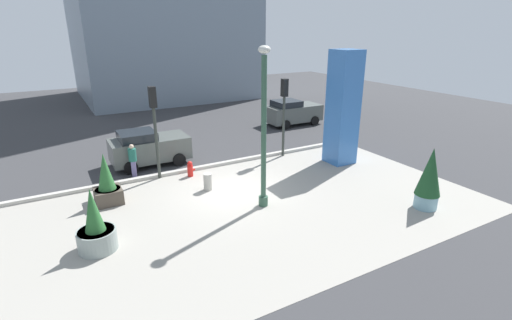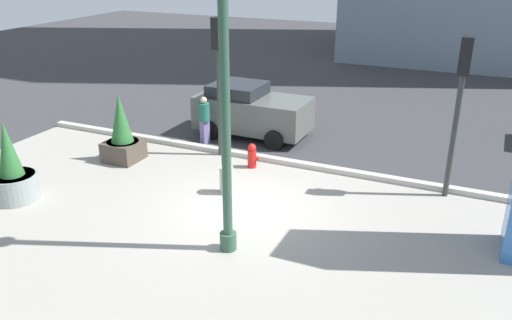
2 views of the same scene
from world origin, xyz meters
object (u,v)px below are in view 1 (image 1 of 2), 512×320
object	(u,v)px
lamp_post	(264,133)
art_pillar_blue	(343,108)
fire_hydrant	(190,169)
potted_plant_near_left	(107,184)
potted_plant_curbside	(429,178)
traffic_light_far_side	(154,118)
car_curb_east	(148,147)
traffic_light_corner	(284,104)
concrete_bollard	(208,182)
potted_plant_near_right	(96,230)
pedestrian_on_sidewalk	(133,159)
car_passing_lane	(292,112)

from	to	relation	value
lamp_post	art_pillar_blue	size ratio (longest dim) A/B	1.07
fire_hydrant	potted_plant_near_left	bearing A→B (deg)	-164.14
art_pillar_blue	fire_hydrant	size ratio (longest dim) A/B	7.50
art_pillar_blue	potted_plant_curbside	xyz separation A→B (m)	(-0.62, -5.67, -1.57)
traffic_light_far_side	car_curb_east	world-z (taller)	traffic_light_far_side
lamp_post	art_pillar_blue	xyz separation A→B (m)	(5.98, 2.42, -0.13)
art_pillar_blue	traffic_light_corner	xyz separation A→B (m)	(-1.99, 2.25, 0.00)
fire_hydrant	traffic_light_far_side	xyz separation A→B (m)	(-1.31, 0.52, 2.48)
concrete_bollard	traffic_light_far_side	bearing A→B (deg)	121.06
car_curb_east	traffic_light_far_side	bearing A→B (deg)	-92.48
potted_plant_near_right	traffic_light_corner	size ratio (longest dim) A/B	0.51
lamp_post	car_curb_east	distance (m)	7.67
traffic_light_corner	car_curb_east	world-z (taller)	traffic_light_corner
potted_plant_curbside	traffic_light_corner	distance (m)	8.19
traffic_light_far_side	pedestrian_on_sidewalk	world-z (taller)	traffic_light_far_side
art_pillar_blue	car_curb_east	bearing A→B (deg)	152.55
traffic_light_far_side	pedestrian_on_sidewalk	distance (m)	2.32
car_curb_east	car_passing_lane	bearing A→B (deg)	16.24
fire_hydrant	pedestrian_on_sidewalk	distance (m)	2.66
lamp_post	car_passing_lane	size ratio (longest dim) A/B	1.54
lamp_post	fire_hydrant	xyz separation A→B (m)	(-1.42, 4.31, -2.57)
traffic_light_corner	car_passing_lane	size ratio (longest dim) A/B	1.05
concrete_bollard	traffic_light_far_side	distance (m)	3.71
pedestrian_on_sidewalk	potted_plant_curbside	bearing A→B (deg)	-44.16
potted_plant_near_left	car_curb_east	size ratio (longest dim) A/B	0.54
potted_plant_near_left	car_curb_east	distance (m)	4.49
potted_plant_curbside	traffic_light_far_side	size ratio (longest dim) A/B	0.58
traffic_light_corner	car_curb_east	distance (m)	7.25
traffic_light_far_side	traffic_light_corner	bearing A→B (deg)	-1.29
art_pillar_blue	car_curb_east	world-z (taller)	art_pillar_blue
potted_plant_curbside	traffic_light_far_side	xyz separation A→B (m)	(-8.09, 8.07, 1.60)
potted_plant_near_right	fire_hydrant	bearing A→B (deg)	43.32
art_pillar_blue	fire_hydrant	bearing A→B (deg)	165.71
lamp_post	traffic_light_corner	xyz separation A→B (m)	(3.98, 4.67, -0.13)
potted_plant_near_left	car_passing_lane	size ratio (longest dim) A/B	0.53
potted_plant_near_left	car_curb_east	xyz separation A→B (m)	(2.58, 3.67, 0.06)
lamp_post	potted_plant_near_right	bearing A→B (deg)	-179.00
potted_plant_near_left	traffic_light_corner	xyz separation A→B (m)	(9.20, 1.45, 1.98)
potted_plant_near_right	potted_plant_near_left	size ratio (longest dim) A/B	1.01
potted_plant_near_right	pedestrian_on_sidewalk	bearing A→B (deg)	67.13
potted_plant_near_right	fire_hydrant	distance (m)	6.44
concrete_bollard	car_curb_east	distance (m)	4.67
art_pillar_blue	potted_plant_curbside	distance (m)	5.92
lamp_post	car_passing_lane	xyz separation A→B (m)	(8.34, 10.10, -2.05)
potted_plant_near_right	car_passing_lane	distance (m)	17.67
potted_plant_near_left	lamp_post	bearing A→B (deg)	-31.70
traffic_light_corner	fire_hydrant	bearing A→B (deg)	-176.13
potted_plant_curbside	traffic_light_corner	xyz separation A→B (m)	(-1.38, 7.92, 1.57)
potted_plant_near_right	potted_plant_near_left	bearing A→B (deg)	75.30
lamp_post	traffic_light_far_side	xyz separation A→B (m)	(-2.73, 4.82, -0.09)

